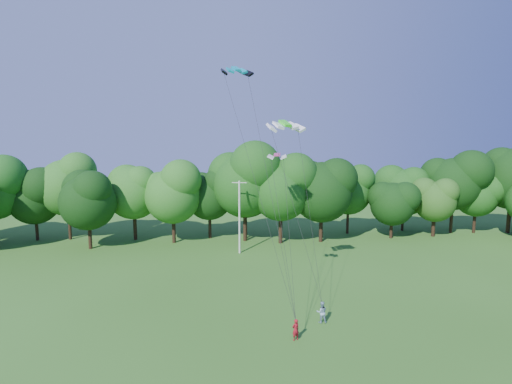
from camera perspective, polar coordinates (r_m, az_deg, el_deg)
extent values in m
cylinder|color=silver|center=(48.26, -2.38, -3.64)|extent=(0.22, 0.22, 8.88)
cube|color=silver|center=(47.62, -2.41, 1.34)|extent=(1.75, 0.47, 0.08)
imported|color=maroon|center=(29.30, 5.67, -18.97)|extent=(0.66, 0.55, 1.53)
imported|color=#8AAAC0|center=(31.95, 9.37, -16.56)|extent=(0.86, 0.71, 1.65)
cube|color=#0593AD|center=(36.07, -2.87, 17.18)|extent=(2.92, 1.85, 0.61)
cube|color=#36EA23|center=(33.75, 4.17, 9.75)|extent=(3.37, 2.18, 0.66)
cube|color=#C93787|center=(32.92, 3.04, 5.36)|extent=(1.71, 1.12, 0.25)
cylinder|color=black|center=(55.88, -1.50, -4.21)|extent=(0.52, 0.52, 4.79)
ellipsoid|color=black|center=(54.93, -1.52, 2.25)|extent=(9.59, 9.59, 10.46)
cylinder|color=#2F2013|center=(62.38, 24.01, -4.40)|extent=(0.41, 0.41, 3.14)
ellipsoid|color=#264E17|center=(61.70, 24.22, -0.64)|extent=(6.27, 6.27, 6.84)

